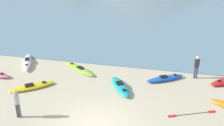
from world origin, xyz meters
The scene contains 9 objects.
ground_plane centered at (0.00, 0.00, 0.00)m, with size 400.00×400.00×0.00m, color #C6B793.
kayak_on_sand_0 centered at (-2.96, 6.03, 0.14)m, with size 3.04×2.32×0.32m.
kayak_on_sand_1 centered at (3.30, 5.87, 0.15)m, with size 2.68×2.00×0.35m.
kayak_on_sand_2 centered at (-5.09, 2.87, 0.13)m, with size 2.76×2.40×0.30m.
kayak_on_sand_4 centered at (0.51, 4.07, 0.16)m, with size 2.04×2.80×0.37m.
kayak_on_sand_7 centered at (-7.26, 6.23, 0.18)m, with size 1.95×3.17×0.40m.
person_near_foreground centered at (-4.21, -0.15, 0.96)m, with size 0.34×0.30×1.67m.
person_near_waterline centered at (5.32, 6.65, 0.95)m, with size 0.34×0.23×1.66m.
loose_paddle centered at (4.90, 2.18, 0.01)m, with size 2.63×1.25×0.03m.
Camera 1 is at (3.23, -10.44, 8.45)m, focal length 42.00 mm.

